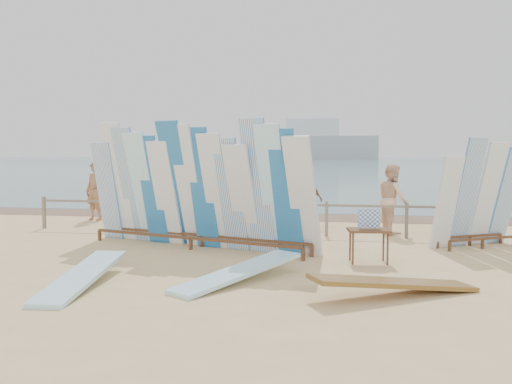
% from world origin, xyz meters
% --- Properties ---
extents(ground, '(160.00, 160.00, 0.00)m').
position_xyz_m(ground, '(0.00, 0.00, 0.00)').
color(ground, '#DBB97E').
rests_on(ground, ground).
extents(ocean, '(320.00, 240.00, 0.02)m').
position_xyz_m(ocean, '(0.00, 128.00, 0.00)').
color(ocean, '#426D77').
rests_on(ocean, ground).
extents(wet_sand_strip, '(40.00, 2.60, 0.01)m').
position_xyz_m(wet_sand_strip, '(0.00, 7.20, 0.00)').
color(wet_sand_strip, brown).
rests_on(wet_sand_strip, ground).
extents(distant_ship, '(45.00, 8.00, 14.00)m').
position_xyz_m(distant_ship, '(-12.00, 180.00, 5.31)').
color(distant_ship, '#999EA3').
rests_on(distant_ship, ocean).
extents(fence, '(12.08, 0.08, 0.90)m').
position_xyz_m(fence, '(0.00, 3.00, 0.63)').
color(fence, '#7A6C5C').
rests_on(fence, ground).
extents(main_surfboard_rack, '(5.74, 2.41, 2.87)m').
position_xyz_m(main_surfboard_rack, '(-0.80, 0.68, 1.30)').
color(main_surfboard_rack, brown).
rests_on(main_surfboard_rack, ground).
extents(side_surfboard_rack, '(2.22, 1.67, 2.50)m').
position_xyz_m(side_surfboard_rack, '(5.46, 1.93, 1.13)').
color(side_surfboard_rack, brown).
rests_on(side_surfboard_rack, ground).
extents(vendor_table, '(0.87, 0.67, 1.07)m').
position_xyz_m(vendor_table, '(2.98, -0.28, 0.35)').
color(vendor_table, brown).
rests_on(vendor_table, ground).
extents(flat_board_b, '(1.88, 2.59, 0.33)m').
position_xyz_m(flat_board_b, '(0.81, -2.27, 0.00)').
color(flat_board_b, '#9ADCF6').
rests_on(flat_board_b, ground).
extents(flat_board_c, '(2.62, 1.81, 0.39)m').
position_xyz_m(flat_board_c, '(3.31, -2.72, 0.00)').
color(flat_board_c, brown).
rests_on(flat_board_c, ground).
extents(flat_board_a, '(0.80, 2.73, 0.33)m').
position_xyz_m(flat_board_a, '(-1.62, -3.01, 0.00)').
color(flat_board_a, '#9ADCF6').
rests_on(flat_board_a, ground).
extents(beach_chair_left, '(0.67, 0.68, 0.88)m').
position_xyz_m(beach_chair_left, '(0.82, 3.62, 0.26)').
color(beach_chair_left, red).
rests_on(beach_chair_left, ground).
extents(beach_chair_right, '(0.68, 0.68, 0.77)m').
position_xyz_m(beach_chair_right, '(0.11, 4.07, 0.23)').
color(beach_chair_right, red).
rests_on(beach_chair_right, ground).
extents(stroller, '(0.59, 0.77, 0.96)m').
position_xyz_m(stroller, '(1.16, 4.06, 0.39)').
color(stroller, red).
rests_on(stroller, ground).
extents(beachgoer_10, '(1.04, 0.62, 1.66)m').
position_xyz_m(beachgoer_10, '(5.55, 4.53, 0.83)').
color(beachgoer_10, '#8C6042').
rests_on(beachgoer_10, ground).
extents(beachgoer_11, '(1.21, 1.65, 1.72)m').
position_xyz_m(beachgoer_11, '(-4.22, 6.57, 0.86)').
color(beachgoer_11, beige).
rests_on(beachgoer_11, ground).
extents(beachgoer_0, '(0.38, 0.76, 1.53)m').
position_xyz_m(beachgoer_0, '(-4.15, 4.51, 0.76)').
color(beachgoer_0, tan).
rests_on(beachgoer_0, ground).
extents(beachgoer_3, '(1.15, 0.87, 1.65)m').
position_xyz_m(beachgoer_3, '(-2.11, 6.76, 0.83)').
color(beachgoer_3, tan).
rests_on(beachgoer_3, ground).
extents(beachgoer_9, '(0.57, 1.16, 1.74)m').
position_xyz_m(beachgoer_9, '(6.15, 6.52, 0.87)').
color(beachgoer_9, tan).
rests_on(beachgoer_9, ground).
extents(beachgoer_6, '(0.77, 0.85, 1.60)m').
position_xyz_m(beachgoer_6, '(0.95, 5.26, 0.80)').
color(beachgoer_6, tan).
rests_on(beachgoer_6, ground).
extents(beachgoer_5, '(1.53, 0.82, 1.58)m').
position_xyz_m(beachgoer_5, '(-0.14, 5.39, 0.79)').
color(beachgoer_5, beige).
rests_on(beachgoer_5, ground).
extents(beachgoer_1, '(0.76, 0.55, 1.87)m').
position_xyz_m(beachgoer_1, '(-5.44, 5.00, 0.93)').
color(beachgoer_1, '#8C6042').
rests_on(beachgoer_1, ground).
extents(beachgoer_8, '(0.68, 0.99, 1.86)m').
position_xyz_m(beachgoer_8, '(3.69, 3.74, 0.93)').
color(beachgoer_8, beige).
rests_on(beachgoer_8, ground).
extents(beachgoer_7, '(0.41, 0.68, 1.77)m').
position_xyz_m(beachgoer_7, '(1.27, 5.14, 0.88)').
color(beachgoer_7, '#8C6042').
rests_on(beachgoer_7, ground).
extents(beachgoer_2, '(0.73, 0.91, 1.69)m').
position_xyz_m(beachgoer_2, '(-2.27, 3.60, 0.85)').
color(beachgoer_2, beige).
rests_on(beachgoer_2, ground).
extents(beachgoer_extra_1, '(0.63, 0.99, 1.57)m').
position_xyz_m(beachgoer_extra_1, '(-5.63, 6.54, 0.79)').
color(beachgoer_extra_1, '#8C6042').
rests_on(beachgoer_extra_1, ground).
extents(beachgoer_4, '(1.01, 0.64, 1.60)m').
position_xyz_m(beachgoer_4, '(1.34, 4.55, 0.80)').
color(beachgoer_4, '#8C6042').
rests_on(beachgoer_4, ground).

